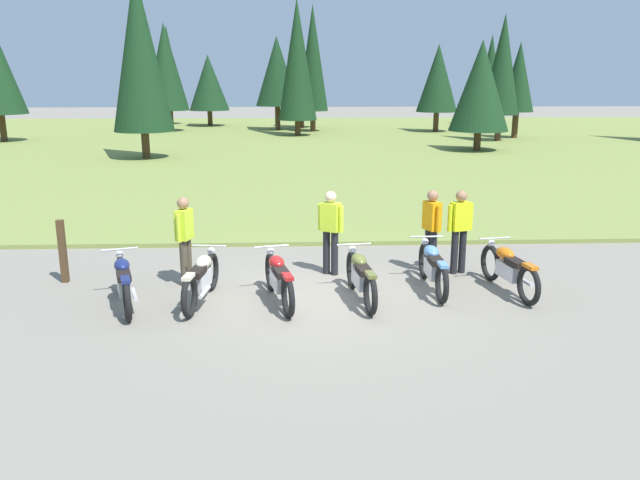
{
  "coord_description": "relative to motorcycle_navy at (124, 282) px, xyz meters",
  "views": [
    {
      "loc": [
        -0.47,
        -10.74,
        3.83
      ],
      "look_at": [
        0.0,
        0.6,
        0.9
      ],
      "focal_mm": 35.91,
      "sensor_mm": 36.0,
      "label": 1
    }
  ],
  "objects": [
    {
      "name": "ground_plane",
      "position": [
        3.37,
        0.3,
        -0.44
      ],
      "size": [
        140.0,
        140.0,
        0.0
      ],
      "primitive_type": "plane",
      "color": "gray"
    },
    {
      "name": "grass_moorland",
      "position": [
        3.37,
        25.82,
        -0.39
      ],
      "size": [
        80.0,
        44.0,
        0.1
      ],
      "primitive_type": "cube",
      "color": "olive",
      "rests_on": "ground"
    },
    {
      "name": "forest_treeline",
      "position": [
        2.51,
        29.96,
        3.74
      ],
      "size": [
        43.61,
        24.02,
        8.4
      ],
      "color": "#47331E",
      "rests_on": "ground"
    },
    {
      "name": "motorcycle_navy",
      "position": [
        0.0,
        0.0,
        0.0
      ],
      "size": [
        0.86,
        2.03,
        0.88
      ],
      "color": "black",
      "rests_on": "ground"
    },
    {
      "name": "motorcycle_cream",
      "position": [
        1.29,
        0.14,
        0.0
      ],
      "size": [
        0.62,
        2.09,
        0.88
      ],
      "color": "black",
      "rests_on": "ground"
    },
    {
      "name": "motorcycle_red",
      "position": [
        2.63,
        0.07,
        0.0
      ],
      "size": [
        0.74,
        2.07,
        0.88
      ],
      "color": "black",
      "rests_on": "ground"
    },
    {
      "name": "motorcycle_olive",
      "position": [
        4.05,
        0.13,
        0.0
      ],
      "size": [
        0.63,
        2.1,
        0.88
      ],
      "color": "black",
      "rests_on": "ground"
    },
    {
      "name": "motorcycle_sky_blue",
      "position": [
        5.43,
        0.64,
        0.0
      ],
      "size": [
        0.62,
        2.1,
        0.88
      ],
      "color": "black",
      "rests_on": "ground"
    },
    {
      "name": "motorcycle_orange",
      "position": [
        6.77,
        0.47,
        0.0
      ],
      "size": [
        0.68,
        2.09,
        0.88
      ],
      "color": "black",
      "rests_on": "ground"
    },
    {
      "name": "rider_with_back_turned",
      "position": [
        3.61,
        1.67,
        0.51
      ],
      "size": [
        0.49,
        0.37,
        1.67
      ],
      "color": "black",
      "rests_on": "ground"
    },
    {
      "name": "rider_in_hivis_vest",
      "position": [
        5.6,
        1.71,
        0.51
      ],
      "size": [
        0.34,
        0.52,
        1.67
      ],
      "color": "black",
      "rests_on": "ground"
    },
    {
      "name": "rider_near_row_end",
      "position": [
        0.87,
        1.15,
        0.51
      ],
      "size": [
        0.31,
        0.53,
        1.67
      ],
      "color": "#4C4233",
      "rests_on": "ground"
    },
    {
      "name": "rider_checking_bike",
      "position": [
        6.15,
        1.64,
        0.51
      ],
      "size": [
        0.53,
        0.32,
        1.67
      ],
      "color": "black",
      "rests_on": "ground"
    },
    {
      "name": "trail_marker_post",
      "position": [
        -1.48,
        1.38,
        0.17
      ],
      "size": [
        0.12,
        0.12,
        1.21
      ],
      "primitive_type": "cube",
      "color": "#47331E",
      "rests_on": "ground"
    }
  ]
}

